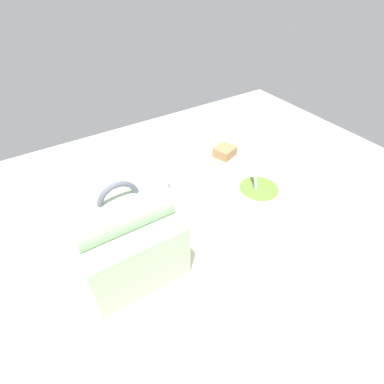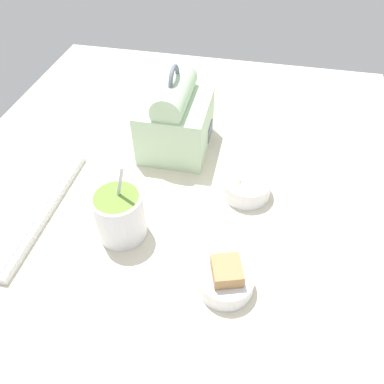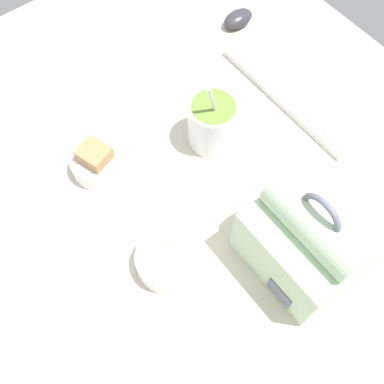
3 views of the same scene
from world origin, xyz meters
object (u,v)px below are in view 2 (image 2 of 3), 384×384
object	(u,v)px
bento_bowl_sandwich	(226,279)
lunch_bag	(176,119)
keyboard	(20,205)
soup_cup	(120,215)
bento_bowl_snacks	(246,186)

from	to	relation	value
bento_bowl_sandwich	lunch_bag	bearing A→B (deg)	25.69
keyboard	lunch_bag	distance (cm)	40.58
keyboard	bento_bowl_sandwich	bearing A→B (deg)	-102.07
lunch_bag	soup_cup	xyz separation A→B (cm)	(-29.95, 4.13, -2.81)
lunch_bag	bento_bowl_sandwich	size ratio (longest dim) A/B	2.19
bento_bowl_snacks	soup_cup	bearing A→B (deg)	125.22
keyboard	bento_bowl_sandwich	xyz separation A→B (cm)	(-9.97, -46.63, 1.50)
bento_bowl_snacks	bento_bowl_sandwich	bearing A→B (deg)	177.65
lunch_bag	soup_cup	bearing A→B (deg)	172.16
keyboard	soup_cup	bearing A→B (deg)	-94.31
keyboard	soup_cup	xyz separation A→B (cm)	(-1.82, -24.18, 4.56)
keyboard	soup_cup	world-z (taller)	soup_cup
lunch_bag	bento_bowl_snacks	size ratio (longest dim) A/B	2.02
keyboard	bento_bowl_snacks	distance (cm)	49.90
lunch_bag	soup_cup	size ratio (longest dim) A/B	1.25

